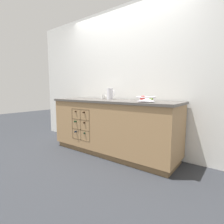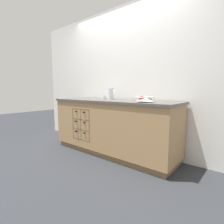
# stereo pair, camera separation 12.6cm
# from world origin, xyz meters

# --- Properties ---
(ground_plane) EXTENTS (14.00, 14.00, 0.00)m
(ground_plane) POSITION_xyz_m (0.00, 0.00, 0.00)
(ground_plane) COLOR #2D3035
(back_wall) EXTENTS (4.62, 0.06, 2.55)m
(back_wall) POSITION_xyz_m (0.00, 0.39, 1.27)
(back_wall) COLOR white
(back_wall) RESTS_ON ground_plane
(kitchen_island) EXTENTS (2.26, 0.69, 0.91)m
(kitchen_island) POSITION_xyz_m (-0.00, -0.00, 0.46)
(kitchen_island) COLOR brown
(kitchen_island) RESTS_ON ground_plane
(fruit_bowl) EXTENTS (0.27, 0.27, 0.09)m
(fruit_bowl) POSITION_xyz_m (0.67, -0.11, 0.96)
(fruit_bowl) COLOR silver
(fruit_bowl) RESTS_ON kitchen_island
(white_pitcher) EXTENTS (0.17, 0.11, 0.20)m
(white_pitcher) POSITION_xyz_m (-0.18, 0.18, 1.02)
(white_pitcher) COLOR white
(white_pitcher) RESTS_ON kitchen_island
(ceramic_mug) EXTENTS (0.11, 0.08, 0.08)m
(ceramic_mug) POSITION_xyz_m (-0.37, 0.22, 0.96)
(ceramic_mug) COLOR white
(ceramic_mug) RESTS_ON kitchen_island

